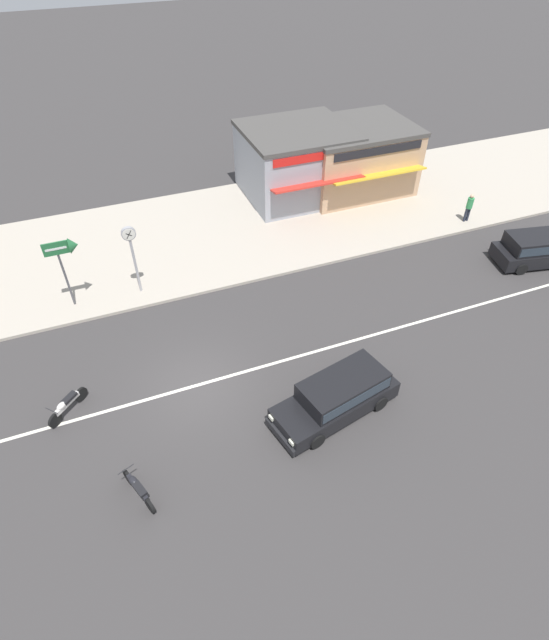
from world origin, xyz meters
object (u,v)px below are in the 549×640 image
object	(u,v)px
motorcycle_0	(138,488)
shopfront_far_kios	(296,162)
minivan_black_1	(538,248)
motorcycle_1	(67,405)
shopfront_corner_warung	(354,157)
pedestrian_by_shop	(469,206)
street_clock	(131,245)
arrow_signboard	(70,250)
minivan_black_2	(339,395)

from	to	relation	value
motorcycle_0	shopfront_far_kios	size ratio (longest dim) A/B	0.28
minivan_black_1	shopfront_far_kios	world-z (taller)	shopfront_far_kios
motorcycle_1	shopfront_corner_warung	xyz separation A→B (m)	(17.92, 11.86, 1.66)
motorcycle_1	pedestrian_by_shop	distance (m)	22.76
motorcycle_0	street_clock	size ratio (longest dim) A/B	0.52
street_clock	arrow_signboard	bearing A→B (deg)	177.89
minivan_black_1	motorcycle_0	world-z (taller)	minivan_black_1
motorcycle_1	pedestrian_by_shop	world-z (taller)	pedestrian_by_shop
minivan_black_2	motorcycle_1	distance (m)	9.85
motorcycle_1	street_clock	bearing A→B (deg)	58.60
street_clock	shopfront_corner_warung	xyz separation A→B (m)	(14.20, 5.77, -0.61)
minivan_black_1	arrow_signboard	bearing A→B (deg)	167.45
minivan_black_1	minivan_black_2	size ratio (longest dim) A/B	0.93
minivan_black_2	shopfront_corner_warung	world-z (taller)	shopfront_corner_warung
arrow_signboard	shopfront_far_kios	world-z (taller)	shopfront_far_kios
arrow_signboard	motorcycle_1	bearing A→B (deg)	-101.17
minivan_black_2	motorcycle_1	bearing A→B (deg)	159.36
minivan_black_1	shopfront_far_kios	size ratio (longest dim) A/B	0.75
motorcycle_1	motorcycle_0	bearing A→B (deg)	-66.89
motorcycle_0	minivan_black_2	bearing A→B (deg)	6.07
pedestrian_by_shop	shopfront_corner_warung	distance (m)	7.36
shopfront_corner_warung	pedestrian_by_shop	bearing A→B (deg)	-56.00
minivan_black_1	motorcycle_1	distance (m)	22.89
motorcycle_0	arrow_signboard	world-z (taller)	arrow_signboard
motorcycle_0	shopfront_corner_warung	world-z (taller)	shopfront_corner_warung
shopfront_corner_warung	shopfront_far_kios	bearing A→B (deg)	171.55
minivan_black_2	pedestrian_by_shop	size ratio (longest dim) A/B	3.11
motorcycle_1	arrow_signboard	world-z (taller)	arrow_signboard
shopfront_far_kios	pedestrian_by_shop	bearing A→B (deg)	-40.60
arrow_signboard	shopfront_corner_warung	xyz separation A→B (m)	(16.70, 5.68, -0.89)
minivan_black_1	arrow_signboard	xyz separation A→B (m)	(-21.62, 4.81, 2.13)
arrow_signboard	shopfront_corner_warung	bearing A→B (deg)	18.78
arrow_signboard	minivan_black_1	bearing A→B (deg)	-12.55
motorcycle_0	street_clock	bearing A→B (deg)	79.57
minivan_black_1	minivan_black_2	distance (m)	14.47
arrow_signboard	shopfront_far_kios	size ratio (longest dim) A/B	0.53
street_clock	shopfront_corner_warung	distance (m)	15.34
motorcycle_1	arrow_signboard	size ratio (longest dim) A/B	0.43
pedestrian_by_shop	shopfront_corner_warung	xyz separation A→B (m)	(-4.08, 6.04, 0.98)
minivan_black_1	minivan_black_2	bearing A→B (deg)	-160.45
minivan_black_1	motorcycle_1	bearing A→B (deg)	-176.56
motorcycle_0	motorcycle_1	size ratio (longest dim) A/B	1.22
pedestrian_by_shop	shopfront_far_kios	bearing A→B (deg)	139.40
shopfront_corner_warung	minivan_black_1	bearing A→B (deg)	-64.88
pedestrian_by_shop	shopfront_far_kios	distance (m)	10.16
shopfront_far_kios	shopfront_corner_warung	bearing A→B (deg)	-8.45
street_clock	minivan_black_2	bearing A→B (deg)	-60.16
motorcycle_1	street_clock	size ratio (longest dim) A/B	0.42
minivan_black_2	pedestrian_by_shop	world-z (taller)	pedestrian_by_shop
motorcycle_0	street_clock	xyz separation A→B (m)	(1.91, 10.35, 2.27)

